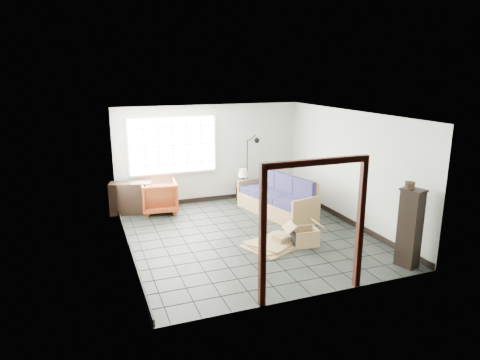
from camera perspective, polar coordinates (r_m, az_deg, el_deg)
name	(u,v)px	position (r m, az deg, el deg)	size (l,w,h in m)	color
ground	(248,235)	(9.31, 1.05, -7.39)	(5.50, 5.50, 0.00)	black
room_shell	(248,159)	(8.85, 1.03, 2.83)	(5.02, 5.52, 2.61)	silver
window_panel	(173,145)	(11.11, -8.95, 4.60)	(2.32, 0.08, 1.52)	silver
doorway_trim	(314,212)	(6.56, 9.90, -4.23)	(1.80, 0.08, 2.20)	#37130C
futon_sofa	(278,200)	(10.63, 5.15, -2.63)	(1.32, 2.34, 0.98)	olive
armchair	(159,195)	(10.87, -10.73, -1.98)	(0.85, 0.80, 0.88)	#964E15
side_table	(244,188)	(11.44, 0.56, -1.01)	(0.57, 0.57, 0.51)	black
table_lamp	(243,174)	(11.36, 0.44, 0.86)	(0.36, 0.36, 0.42)	black
projector	(245,183)	(11.40, 0.63, -0.35)	(0.30, 0.26, 0.10)	silver
floor_lamp	(252,166)	(11.55, 1.58, 1.89)	(0.56, 0.37, 1.79)	black
console_shelf	(131,198)	(10.92, -14.29, -2.34)	(1.08, 0.62, 0.79)	black
tall_shelf	(410,228)	(8.23, 21.71, -5.91)	(0.40, 0.46, 1.45)	black
pot	(410,185)	(7.99, 21.71, -0.68)	(0.22, 0.22, 0.13)	black
open_box	(304,237)	(8.87, 8.52, -7.47)	(0.89, 0.51, 0.48)	olive
cardboard_pile	(277,242)	(8.85, 4.91, -8.28)	(1.52, 1.34, 0.19)	olive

